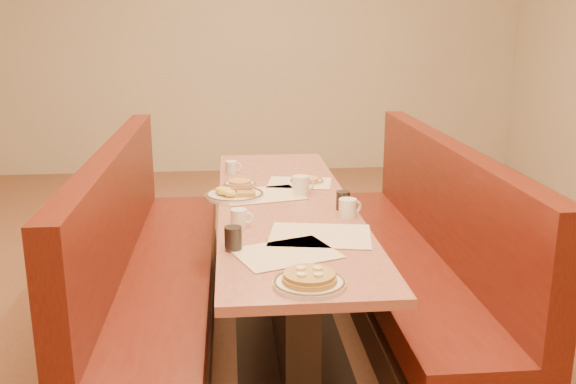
{
  "coord_description": "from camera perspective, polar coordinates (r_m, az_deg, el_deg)",
  "views": [
    {
      "loc": [
        -0.28,
        -3.25,
        1.69
      ],
      "look_at": [
        0.0,
        -0.16,
        0.85
      ],
      "focal_mm": 40.0,
      "sensor_mm": 36.0,
      "label": 1
    }
  ],
  "objects": [
    {
      "name": "booth_left",
      "position": [
        3.53,
        -12.25,
        -7.29
      ],
      "size": [
        0.55,
        2.5,
        1.05
      ],
      "color": "#4C3326",
      "rests_on": "ground"
    },
    {
      "name": "soda_tumbler_near",
      "position": [
        2.7,
        -4.89,
        -4.15
      ],
      "size": [
        0.07,
        0.07,
        0.1
      ],
      "color": "black",
      "rests_on": "diner_table"
    },
    {
      "name": "placemat_far_left",
      "position": [
        3.53,
        -2.4,
        -0.25
      ],
      "size": [
        0.5,
        0.42,
        0.0
      ],
      "primitive_type": "cube",
      "rotation": [
        0.0,
        0.0,
        0.23
      ],
      "color": "#F9E8C3",
      "rests_on": "diner_table"
    },
    {
      "name": "coffee_mug_b",
      "position": [
        3.0,
        -4.33,
        -2.28
      ],
      "size": [
        0.11,
        0.08,
        0.08
      ],
      "rotation": [
        0.0,
        0.0,
        -0.15
      ],
      "color": "white",
      "rests_on": "diner_table"
    },
    {
      "name": "booth_right",
      "position": [
        3.65,
        11.37,
        -6.51
      ],
      "size": [
        0.55,
        2.5,
        1.05
      ],
      "color": "#4C3326",
      "rests_on": "ground"
    },
    {
      "name": "coffee_mug_a",
      "position": [
        3.14,
        5.38,
        -1.41
      ],
      "size": [
        0.12,
        0.09,
        0.09
      ],
      "rotation": [
        0.0,
        0.0,
        0.38
      ],
      "color": "white",
      "rests_on": "diner_table"
    },
    {
      "name": "coffee_mug_d",
      "position": [
        4.03,
        -5.03,
        2.21
      ],
      "size": [
        0.1,
        0.08,
        0.08
      ],
      "rotation": [
        0.0,
        0.0,
        0.31
      ],
      "color": "white",
      "rests_on": "diner_table"
    },
    {
      "name": "placemat_near_left",
      "position": [
        2.66,
        -0.19,
        -5.44
      ],
      "size": [
        0.48,
        0.42,
        0.0
      ],
      "primitive_type": "cube",
      "rotation": [
        0.0,
        0.0,
        0.35
      ],
      "color": "#F9E8C3",
      "rests_on": "diner_table"
    },
    {
      "name": "diner_table",
      "position": [
        3.51,
        -0.24,
        -6.84
      ],
      "size": [
        0.7,
        2.5,
        0.75
      ],
      "color": "black",
      "rests_on": "ground"
    },
    {
      "name": "soda_tumbler_mid",
      "position": [
        3.26,
        4.91,
        -0.77
      ],
      "size": [
        0.07,
        0.07,
        0.1
      ],
      "color": "black",
      "rests_on": "diner_table"
    },
    {
      "name": "coffee_mug_c",
      "position": [
        3.54,
        1.2,
        0.65
      ],
      "size": [
        0.13,
        0.1,
        0.1
      ],
      "rotation": [
        0.0,
        0.0,
        0.37
      ],
      "color": "white",
      "rests_on": "diner_table"
    },
    {
      "name": "extra_plate_far",
      "position": [
        3.75,
        -4.31,
        0.81
      ],
      "size": [
        0.19,
        0.19,
        0.04
      ],
      "rotation": [
        0.0,
        0.0,
        0.33
      ],
      "color": "white",
      "rests_on": "diner_table"
    },
    {
      "name": "pancake_plate",
      "position": [
        2.35,
        1.91,
        -7.86
      ],
      "size": [
        0.27,
        0.27,
        0.06
      ],
      "rotation": [
        0.0,
        0.0,
        0.27
      ],
      "color": "white",
      "rests_on": "diner_table"
    },
    {
      "name": "placemat_near_right",
      "position": [
        2.87,
        2.87,
        -3.87
      ],
      "size": [
        0.5,
        0.41,
        0.0
      ],
      "primitive_type": "cube",
      "rotation": [
        0.0,
        0.0,
        -0.18
      ],
      "color": "#F9E8C3",
      "rests_on": "diner_table"
    },
    {
      "name": "placemat_far_right",
      "position": [
        3.78,
        1.04,
        0.83
      ],
      "size": [
        0.41,
        0.34,
        0.0
      ],
      "primitive_type": "cube",
      "rotation": [
        0.0,
        0.0,
        -0.19
      ],
      "color": "#F9E8C3",
      "rests_on": "diner_table"
    },
    {
      "name": "ground",
      "position": [
        3.67,
        -0.23,
        -12.27
      ],
      "size": [
        8.0,
        8.0,
        0.0
      ],
      "primitive_type": "plane",
      "color": "#9E6647",
      "rests_on": "ground"
    },
    {
      "name": "eggs_plate",
      "position": [
        3.49,
        -4.84,
        -0.18
      ],
      "size": [
        0.32,
        0.32,
        0.06
      ],
      "rotation": [
        0.0,
        0.0,
        -0.01
      ],
      "color": "white",
      "rests_on": "diner_table"
    },
    {
      "name": "extra_plate_mid",
      "position": [
        3.8,
        1.67,
        1.03
      ],
      "size": [
        0.2,
        0.2,
        0.04
      ],
      "rotation": [
        0.0,
        0.0,
        -0.33
      ],
      "color": "white",
      "rests_on": "diner_table"
    }
  ]
}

